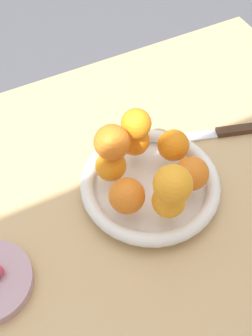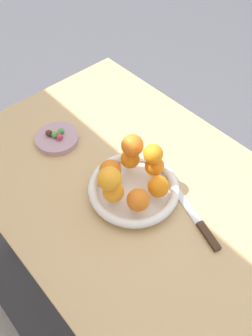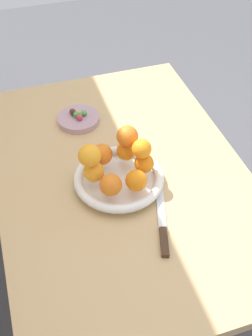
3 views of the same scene
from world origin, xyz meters
TOP-DOWN VIEW (x-y plane):
  - ground_plane at (0.00, 0.00)m, footprint 6.00×6.00m
  - dining_table at (0.00, 0.00)m, footprint 1.10×0.76m
  - fruit_bowl at (-0.04, 0.02)m, footprint 0.27×0.27m
  - candy_dish at (0.28, 0.07)m, footprint 0.14×0.14m
  - orange_0 at (-0.04, 0.09)m, footprint 0.06×0.06m
  - orange_1 at (-0.10, 0.06)m, footprint 0.06×0.06m
  - orange_2 at (-0.11, -0.01)m, footprint 0.06×0.06m
  - orange_3 at (-0.05, -0.05)m, footprint 0.06×0.06m
  - orange_4 at (0.02, -0.02)m, footprint 0.06×0.06m
  - orange_5 at (0.02, 0.05)m, footprint 0.06×0.06m
  - orange_6 at (-0.05, -0.05)m, footprint 0.06×0.06m
  - orange_7 at (0.01, -0.02)m, footprint 0.06×0.06m
  - orange_8 at (-0.04, 0.10)m, footprint 0.07×0.07m
  - candy_ball_0 at (0.31, 0.08)m, footprint 0.02×0.02m
  - candy_ball_1 at (0.30, 0.08)m, footprint 0.01×0.01m
  - candy_ball_2 at (0.27, 0.07)m, footprint 0.02×0.02m
  - candy_ball_3 at (0.30, 0.06)m, footprint 0.01×0.01m
  - candy_ball_4 at (0.28, 0.05)m, footprint 0.02×0.02m
  - candy_ball_5 at (0.28, 0.06)m, footprint 0.02×0.02m
  - candy_ball_6 at (0.28, 0.07)m, footprint 0.02×0.02m
  - candy_ball_7 at (0.30, 0.08)m, footprint 0.02×0.02m
  - knife at (-0.23, -0.05)m, footprint 0.25×0.10m

SIDE VIEW (x-z plane):
  - ground_plane at x=0.00m, z-range 0.00..0.00m
  - dining_table at x=0.00m, z-range 0.28..1.02m
  - knife at x=-0.23m, z-range 0.74..0.75m
  - candy_dish at x=0.28m, z-range 0.74..0.76m
  - fruit_bowl at x=-0.04m, z-range 0.74..0.78m
  - candy_ball_3 at x=0.30m, z-range 0.76..0.78m
  - candy_ball_1 at x=0.30m, z-range 0.76..0.78m
  - candy_ball_5 at x=0.28m, z-range 0.76..0.78m
  - candy_ball_0 at x=0.31m, z-range 0.76..0.78m
  - candy_ball_4 at x=0.28m, z-range 0.76..0.78m
  - candy_ball_2 at x=0.27m, z-range 0.76..0.78m
  - candy_ball_6 at x=0.28m, z-range 0.76..0.78m
  - candy_ball_7 at x=0.30m, z-range 0.76..0.78m
  - orange_4 at x=0.02m, z-range 0.78..0.84m
  - orange_3 at x=-0.05m, z-range 0.78..0.84m
  - orange_0 at x=-0.04m, z-range 0.78..0.84m
  - orange_2 at x=-0.11m, z-range 0.78..0.84m
  - orange_1 at x=-0.10m, z-range 0.78..0.84m
  - orange_5 at x=0.02m, z-range 0.78..0.84m
  - orange_6 at x=-0.05m, z-range 0.84..0.89m
  - orange_7 at x=0.01m, z-range 0.84..0.90m
  - orange_8 at x=-0.04m, z-range 0.84..0.91m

